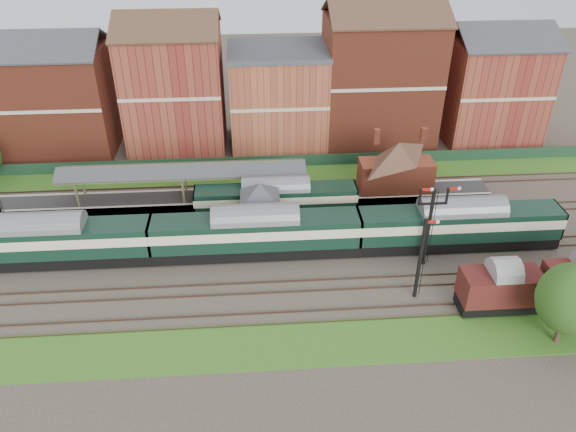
{
  "coord_description": "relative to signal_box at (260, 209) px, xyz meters",
  "views": [
    {
      "loc": [
        -3.61,
        -43.38,
        32.17
      ],
      "look_at": [
        -0.37,
        2.0,
        3.0
      ],
      "focal_mm": 35.0,
      "sensor_mm": 36.0,
      "label": 1
    }
  ],
  "objects": [
    {
      "name": "brick_hut",
      "position": [
        8.0,
        0.0,
        -2.0
      ],
      "size": [
        3.2,
        2.64,
        2.94
      ],
      "color": "maroon",
      "rests_on": "ground"
    },
    {
      "name": "semaphore_bracket",
      "position": [
        15.04,
        -5.75,
        1.44
      ],
      "size": [
        3.6,
        0.25,
        8.18
      ],
      "color": "black",
      "rests_on": "ground"
    },
    {
      "name": "platform_railcar",
      "position": [
        1.68,
        3.25,
        -0.92
      ],
      "size": [
        16.77,
        2.65,
        3.86
      ],
      "color": "black",
      "rests_on": "ground"
    },
    {
      "name": "dmu_train",
      "position": [
        -0.53,
        -3.25,
        -0.59
      ],
      "size": [
        58.27,
        3.06,
        4.48
      ],
      "color": "black",
      "rests_on": "ground"
    },
    {
      "name": "signal_box",
      "position": [
        0.0,
        0.0,
        0.0
      ],
      "size": [
        5.4,
        5.4,
        6.0
      ],
      "color": "#677653",
      "rests_on": "ground"
    },
    {
      "name": "platform",
      "position": [
        -2.0,
        6.5,
        -2.69
      ],
      "size": [
        55.0,
        3.4,
        1.0
      ],
      "primitive_type": "cube",
      "color": "#2D2D2D",
      "rests_on": "ground"
    },
    {
      "name": "fence",
      "position": [
        3.0,
        14.75,
        -2.44
      ],
      "size": [
        90.0,
        0.12,
        1.5
      ],
      "primitive_type": "cube",
      "color": "#193823",
      "rests_on": "ground"
    },
    {
      "name": "semaphore_siding",
      "position": [
        13.02,
        -10.25,
        0.96
      ],
      "size": [
        1.23,
        0.25,
        8.0
      ],
      "color": "black",
      "rests_on": "ground"
    },
    {
      "name": "station_building",
      "position": [
        15.0,
        6.5,
        0.76
      ],
      "size": [
        8.1,
        8.1,
        5.9
      ],
      "color": "brown",
      "rests_on": "platform"
    },
    {
      "name": "goods_van_a",
      "position": [
        19.37,
        -12.25,
        -0.97
      ],
      "size": [
        6.48,
        2.81,
        3.93
      ],
      "color": "black",
      "rests_on": "ground"
    },
    {
      "name": "town_backdrop",
      "position": [
        2.82,
        21.75,
        3.81
      ],
      "size": [
        69.0,
        10.0,
        16.0
      ],
      "color": "brown",
      "rests_on": "ground"
    },
    {
      "name": "canopy",
      "position": [
        -8.0,
        6.5,
        1.39
      ],
      "size": [
        26.0,
        3.89,
        4.08
      ],
      "color": "#4F4F31",
      "rests_on": "platform"
    },
    {
      "name": "ground",
      "position": [
        3.0,
        -3.25,
        -3.19
      ],
      "size": [
        160.0,
        160.0,
        0.0
      ],
      "primitive_type": "plane",
      "color": "#473D33",
      "rests_on": "ground"
    },
    {
      "name": "tree_far",
      "position": [
        22.7,
        -16.35,
        1.2
      ],
      "size": [
        4.98,
        4.98,
        7.27
      ],
      "color": "#382619",
      "rests_on": "ground"
    },
    {
      "name": "grass_back",
      "position": [
        3.0,
        12.75,
        -3.16
      ],
      "size": [
        90.0,
        4.5,
        0.06
      ],
      "primitive_type": "cube",
      "color": "#2D6619",
      "rests_on": "ground"
    },
    {
      "name": "grass_front",
      "position": [
        3.0,
        -15.25,
        -3.16
      ],
      "size": [
        90.0,
        5.0,
        0.06
      ],
      "primitive_type": "cube",
      "color": "#2D6619",
      "rests_on": "ground"
    }
  ]
}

